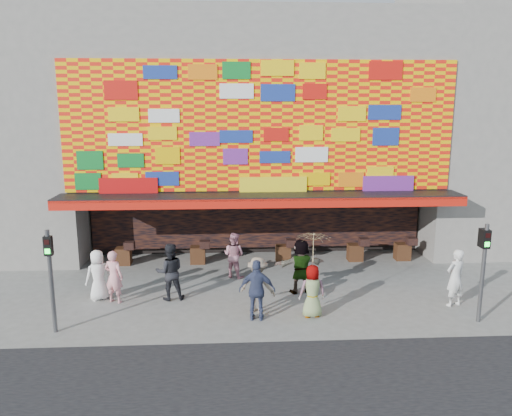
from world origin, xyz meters
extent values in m
plane|color=slate|center=(0.00, 0.00, 0.00)|extent=(90.00, 90.00, 0.00)
cube|color=gray|center=(0.00, 8.00, 6.50)|extent=(15.00, 8.00, 7.00)
cube|color=black|center=(0.00, 9.00, 1.50)|extent=(15.00, 6.00, 3.00)
cube|color=gray|center=(-7.30, 5.00, 1.50)|extent=(0.40, 2.00, 3.00)
cube|color=gray|center=(7.30, 5.00, 1.50)|extent=(0.40, 2.00, 3.00)
cube|color=black|center=(0.00, 3.40, 3.00)|extent=(15.20, 1.60, 0.12)
cube|color=red|center=(0.00, 2.62, 2.85)|extent=(15.20, 0.04, 0.35)
cube|color=#FFBB00|center=(0.00, 3.96, 5.55)|extent=(14.80, 0.08, 4.90)
cube|color=black|center=(0.00, 5.85, 1.55)|extent=(14.00, 0.25, 2.50)
cylinder|color=#59595B|center=(-6.20, -1.50, 1.50)|extent=(0.12, 0.12, 3.00)
cube|color=black|center=(-6.20, -1.50, 2.55)|extent=(0.22, 0.18, 0.55)
cube|color=black|center=(-6.20, -1.59, 2.68)|extent=(0.14, 0.02, 0.14)
cube|color=#19E533|center=(-6.20, -1.59, 2.42)|extent=(0.14, 0.02, 0.14)
cylinder|color=#59595B|center=(6.20, -1.50, 1.50)|extent=(0.12, 0.12, 3.00)
cube|color=black|center=(6.20, -1.50, 2.55)|extent=(0.22, 0.18, 0.55)
cube|color=black|center=(6.20, -1.59, 2.68)|extent=(0.14, 0.02, 0.14)
cube|color=#19E533|center=(6.20, -1.59, 2.42)|extent=(0.14, 0.02, 0.14)
imported|color=white|center=(-5.55, 0.89, 0.85)|extent=(0.99, 0.90, 1.70)
imported|color=pink|center=(-4.98, 0.63, 0.88)|extent=(0.74, 0.61, 1.75)
imported|color=black|center=(-3.19, 0.79, 0.96)|extent=(1.04, 0.87, 1.91)
imported|color=gray|center=(-0.35, -0.37, 0.88)|extent=(1.30, 1.07, 1.75)
imported|color=#3A4265|center=(-0.40, -1.00, 0.93)|extent=(1.14, 0.59, 1.87)
imported|color=gray|center=(1.22, 1.15, 0.95)|extent=(1.83, 0.82, 1.90)
imported|color=gray|center=(1.28, -0.86, 0.82)|extent=(0.83, 0.57, 1.63)
imported|color=silver|center=(5.99, -0.27, 0.94)|extent=(0.80, 0.67, 1.88)
imported|color=#C98294|center=(-1.05, 2.87, 0.85)|extent=(1.04, 0.98, 1.71)
imported|color=#F7E39C|center=(1.28, -0.86, 2.18)|extent=(1.19, 1.20, 0.95)
cylinder|color=#4C3326|center=(1.28, -0.86, 1.25)|extent=(0.02, 0.02, 1.00)
camera|label=1|loc=(-1.22, -15.02, 6.36)|focal=35.00mm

